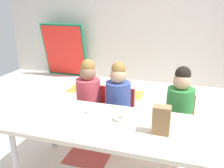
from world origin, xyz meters
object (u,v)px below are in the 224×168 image
at_px(craft_table, 113,128).
at_px(seated_child_middle_seat, 118,96).
at_px(paper_plate_near_edge, 90,112).
at_px(seated_child_near_camera, 89,93).
at_px(paper_bag_brown, 161,120).
at_px(seated_child_far_right, 180,103).
at_px(donut_powdered_on_plate, 90,111).
at_px(donut_powdered_loose, 120,118).
at_px(folded_activity_table, 65,50).

xyz_separation_m(craft_table, seated_child_middle_seat, (-0.13, 0.59, 0.05)).
height_order(seated_child_middle_seat, paper_plate_near_edge, seated_child_middle_seat).
distance_m(seated_child_near_camera, paper_bag_brown, 1.07).
xyz_separation_m(seated_child_middle_seat, seated_child_far_right, (0.63, 0.00, 0.00)).
height_order(paper_bag_brown, paper_plate_near_edge, paper_bag_brown).
bearing_deg(seated_child_middle_seat, seated_child_far_right, 0.00).
bearing_deg(donut_powdered_on_plate, paper_bag_brown, -15.03).
distance_m(donut_powdered_on_plate, donut_powdered_loose, 0.29).
distance_m(folded_activity_table, donut_powdered_loose, 3.26).
relative_size(seated_child_middle_seat, seated_child_far_right, 1.00).
bearing_deg(paper_bag_brown, craft_table, 173.99).
relative_size(seated_child_near_camera, seated_child_middle_seat, 1.00).
xyz_separation_m(craft_table, seated_child_near_camera, (-0.46, 0.59, 0.05)).
relative_size(donut_powdered_on_plate, donut_powdered_loose, 0.86).
distance_m(craft_table, folded_activity_table, 3.31).
height_order(seated_child_near_camera, folded_activity_table, folded_activity_table).
height_order(seated_child_far_right, paper_plate_near_edge, seated_child_far_right).
xyz_separation_m(craft_table, paper_bag_brown, (0.39, -0.04, 0.16)).
relative_size(folded_activity_table, paper_plate_near_edge, 6.04).
relative_size(folded_activity_table, donut_powdered_on_plate, 11.01).
relative_size(paper_bag_brown, donut_powdered_on_plate, 2.23).
bearing_deg(craft_table, seated_child_far_right, 49.72).
distance_m(craft_table, seated_child_middle_seat, 0.61).
height_order(seated_child_middle_seat, paper_bag_brown, seated_child_middle_seat).
height_order(seated_child_near_camera, seated_child_far_right, same).
xyz_separation_m(seated_child_middle_seat, paper_plate_near_edge, (-0.13, -0.46, 0.00)).
relative_size(folded_activity_table, paper_bag_brown, 4.94).
xyz_separation_m(paper_bag_brown, paper_plate_near_edge, (-0.64, 0.17, -0.11)).
height_order(donut_powdered_on_plate, donut_powdered_loose, donut_powdered_on_plate).
xyz_separation_m(seated_child_near_camera, paper_plate_near_edge, (0.21, -0.46, 0.00)).
xyz_separation_m(craft_table, donut_powdered_on_plate, (-0.25, 0.13, 0.07)).
bearing_deg(seated_child_near_camera, folded_activity_table, 123.54).
bearing_deg(seated_child_middle_seat, paper_bag_brown, -50.91).
distance_m(craft_table, paper_bag_brown, 0.42).
bearing_deg(paper_bag_brown, seated_child_near_camera, 143.29).
bearing_deg(seated_child_near_camera, donut_powdered_on_plate, -65.82).
bearing_deg(seated_child_near_camera, seated_child_far_right, 0.00).
xyz_separation_m(folded_activity_table, donut_powdered_loose, (1.91, -2.65, 0.03)).
xyz_separation_m(seated_child_far_right, paper_bag_brown, (-0.11, -0.63, 0.11)).
height_order(seated_child_middle_seat, folded_activity_table, folded_activity_table).
height_order(seated_child_near_camera, donut_powdered_on_plate, seated_child_near_camera).
relative_size(seated_child_far_right, donut_powdered_loose, 8.04).
relative_size(craft_table, paper_bag_brown, 7.62).
bearing_deg(folded_activity_table, paper_plate_near_edge, -58.00).
relative_size(seated_child_far_right, donut_powdered_on_plate, 9.30).
bearing_deg(donut_powdered_on_plate, donut_powdered_loose, -10.05).
xyz_separation_m(paper_bag_brown, donut_powdered_on_plate, (-0.64, 0.17, -0.09)).
xyz_separation_m(seated_child_middle_seat, folded_activity_table, (-1.75, 2.13, -0.02)).
height_order(craft_table, seated_child_near_camera, seated_child_near_camera).
distance_m(paper_bag_brown, paper_plate_near_edge, 0.67).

